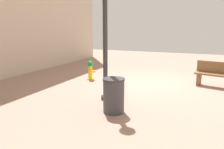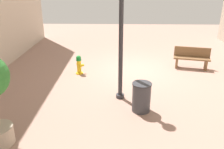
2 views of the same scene
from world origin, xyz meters
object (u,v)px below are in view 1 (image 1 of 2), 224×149
Objects in this scene: bench_near at (217,74)px; street_lamp at (105,9)px; fire_hydrant at (90,70)px; trash_bin at (114,95)px.

bench_near is 4.95m from street_lamp.
street_lamp is at bearing 128.80° from fire_hydrant.
street_lamp is 2.50m from trash_bin.
street_lamp reaches higher than fire_hydrant.
trash_bin is (-2.37, 3.01, 0.05)m from fire_hydrant.
street_lamp is (-1.74, 2.16, 2.32)m from fire_hydrant.
fire_hydrant is at bearing -51.20° from street_lamp.
trash_bin is (-0.64, 0.85, -2.27)m from street_lamp.
bench_near is (-4.97, -0.85, 0.08)m from fire_hydrant.
bench_near is 4.65m from trash_bin.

